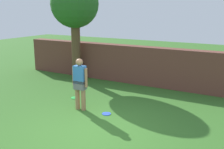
{
  "coord_description": "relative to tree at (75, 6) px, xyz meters",
  "views": [
    {
      "loc": [
        3.68,
        -5.34,
        3.09
      ],
      "look_at": [
        -0.59,
        2.12,
        1.0
      ],
      "focal_mm": 43.71,
      "sensor_mm": 36.0,
      "label": 1
    }
  ],
  "objects": [
    {
      "name": "person",
      "position": [
        2.46,
        -3.07,
        -2.3
      ],
      "size": [
        0.54,
        0.24,
        1.62
      ],
      "rotation": [
        0.0,
        0.0,
        0.04
      ],
      "color": "#9E704C",
      "rests_on": "ground"
    },
    {
      "name": "ground_plane",
      "position": [
        3.64,
        -4.24,
        -3.2
      ],
      "size": [
        40.0,
        40.0,
        0.0
      ],
      "primitive_type": "plane",
      "color": "#336623"
    },
    {
      "name": "frisbee_blue",
      "position": [
        3.36,
        -3.0,
        -3.19
      ],
      "size": [
        0.27,
        0.27,
        0.02
      ],
      "primitive_type": "cylinder",
      "color": "blue",
      "rests_on": "ground"
    },
    {
      "name": "brick_wall",
      "position": [
        2.14,
        0.64,
        -2.41
      ],
      "size": [
        10.23,
        0.5,
        1.58
      ],
      "primitive_type": "cube",
      "color": "brown",
      "rests_on": "ground"
    },
    {
      "name": "frisbee_green",
      "position": [
        1.61,
        -2.27,
        -3.19
      ],
      "size": [
        0.27,
        0.27,
        0.02
      ],
      "primitive_type": "cylinder",
      "color": "green",
      "rests_on": "ground"
    },
    {
      "name": "tree",
      "position": [
        0.0,
        0.0,
        0.0
      ],
      "size": [
        2.06,
        2.06,
        4.31
      ],
      "color": "brown",
      "rests_on": "ground"
    }
  ]
}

